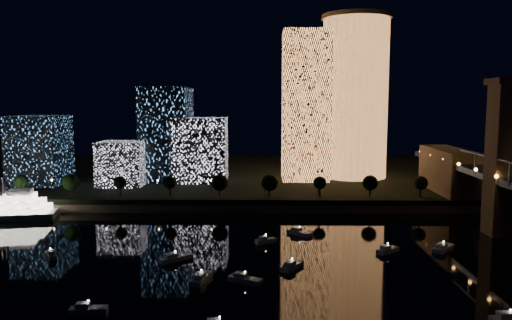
{
  "coord_description": "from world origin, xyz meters",
  "views": [
    {
      "loc": [
        -12.48,
        -108.17,
        43.06
      ],
      "look_at": [
        -14.94,
        55.0,
        23.53
      ],
      "focal_mm": 35.0,
      "sensor_mm": 36.0,
      "label": 1
    }
  ],
  "objects": [
    {
      "name": "street_lamps",
      "position": [
        -34.0,
        94.0,
        9.02
      ],
      "size": [
        132.7,
        0.7,
        5.65
      ],
      "color": "black",
      "rests_on": "far_bank"
    },
    {
      "name": "motorboats",
      "position": [
        -3.67,
        12.11,
        0.81
      ],
      "size": [
        135.04,
        83.54,
        2.78
      ],
      "color": "silver",
      "rests_on": "ground"
    },
    {
      "name": "far_bank",
      "position": [
        0.0,
        160.0,
        2.5
      ],
      "size": [
        420.0,
        160.0,
        5.0
      ],
      "primitive_type": "cube",
      "color": "black",
      "rests_on": "ground"
    },
    {
      "name": "midrise_blocks",
      "position": [
        -71.23,
        124.91,
        22.62
      ],
      "size": [
        96.05,
        41.67,
        44.31
      ],
      "color": "white",
      "rests_on": "far_bank"
    },
    {
      "name": "tower_rectangular",
      "position": [
        7.7,
        132.09,
        40.33
      ],
      "size": [
        22.21,
        22.21,
        70.66
      ],
      "primitive_type": "cube",
      "color": "#FF9B51",
      "rests_on": "far_bank"
    },
    {
      "name": "tower_cylindrical",
      "position": [
        32.63,
        140.7,
        44.79
      ],
      "size": [
        34.0,
        34.0,
        79.32
      ],
      "color": "#FF9B51",
      "rests_on": "far_bank"
    },
    {
      "name": "ground",
      "position": [
        0.0,
        0.0,
        0.0
      ],
      "size": [
        520.0,
        520.0,
        0.0
      ],
      "primitive_type": "plane",
      "color": "black",
      "rests_on": "ground"
    },
    {
      "name": "seawall",
      "position": [
        0.0,
        82.0,
        1.5
      ],
      "size": [
        420.0,
        6.0,
        3.0
      ],
      "primitive_type": "cube",
      "color": "#6B5E4C",
      "rests_on": "ground"
    },
    {
      "name": "esplanade_trees",
      "position": [
        -30.68,
        88.0,
        10.47
      ],
      "size": [
        165.68,
        6.74,
        8.87
      ],
      "color": "black",
      "rests_on": "far_bank"
    }
  ]
}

